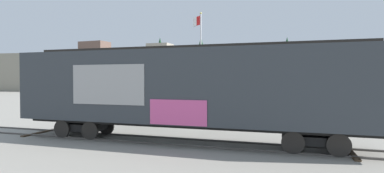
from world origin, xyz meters
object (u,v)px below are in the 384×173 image
Objects in this scene: parked_car_green at (152,110)px; parked_car_white at (238,115)px; flagpole at (199,51)px; freight_car at (186,88)px; parked_car_silver at (339,116)px.

parked_car_green is 5.84m from parked_car_white.
flagpole is 7.72m from parked_car_green.
flagpole is at bearing 70.19° from parked_car_green.
freight_car is 3.66× the size of parked_car_silver.
freight_car is 6.97m from parked_car_green.
freight_car is 1.99× the size of flagpole.
parked_car_white is at bearing -1.43° from parked_car_green.
freight_car is 4.03× the size of parked_car_green.
parked_car_green is 0.91× the size of parked_car_silver.
parked_car_silver is (11.80, -0.26, -0.06)m from parked_car_green.
flagpole is 2.03× the size of parked_car_green.
freight_car is at bearing -55.76° from parked_car_green.
flagpole is at bearing 147.58° from parked_car_silver.
flagpole reaches higher than parked_car_green.
freight_car is 6.10m from parked_car_white.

